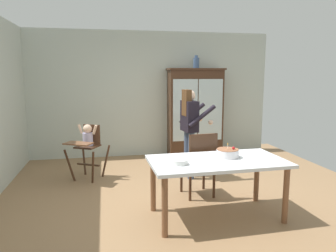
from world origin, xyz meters
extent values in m
plane|color=#93704C|center=(0.00, 0.00, 0.00)|extent=(6.24, 6.24, 0.00)
cube|color=beige|center=(0.00, 2.63, 1.35)|extent=(5.32, 0.06, 2.70)
cube|color=#422819|center=(0.93, 2.37, 0.94)|extent=(1.17, 0.42, 1.87)
cube|color=#422819|center=(0.93, 2.37, 1.89)|extent=(1.23, 0.48, 0.04)
cube|color=silver|center=(0.65, 2.15, 1.03)|extent=(0.53, 0.01, 1.31)
cube|color=silver|center=(1.20, 2.15, 1.03)|extent=(0.53, 0.01, 1.31)
cube|color=#422819|center=(0.93, 2.37, 1.03)|extent=(1.09, 0.36, 0.02)
cylinder|color=#3D567F|center=(0.94, 2.37, 2.02)|extent=(0.13, 0.13, 0.22)
cylinder|color=#3D567F|center=(0.94, 2.37, 2.16)|extent=(0.07, 0.07, 0.05)
cylinder|color=#422819|center=(-1.63, 1.04, 0.28)|extent=(0.18, 0.09, 0.56)
cylinder|color=#422819|center=(-1.24, 0.83, 0.28)|extent=(0.09, 0.18, 0.56)
cylinder|color=#422819|center=(-1.41, 1.43, 0.28)|extent=(0.09, 0.18, 0.56)
cylinder|color=#422819|center=(-1.03, 1.21, 0.28)|extent=(0.18, 0.09, 0.56)
cube|color=#422819|center=(-1.33, 1.13, 0.25)|extent=(0.39, 0.24, 0.02)
cube|color=#422819|center=(-1.33, 1.13, 0.57)|extent=(0.46, 0.46, 0.02)
cube|color=#422819|center=(-1.25, 1.26, 0.76)|extent=(0.28, 0.17, 0.34)
cube|color=brown|center=(-1.46, 0.89, 0.68)|extent=(0.50, 0.42, 0.02)
cylinder|color=#B2ADD1|center=(-1.32, 1.14, 0.70)|extent=(0.17, 0.17, 0.22)
sphere|color=beige|center=(-1.32, 1.14, 0.87)|extent=(0.15, 0.15, 0.15)
cylinder|color=beige|center=(-1.44, 1.21, 0.86)|extent=(0.11, 0.08, 0.17)
cylinder|color=beige|center=(-1.19, 1.08, 0.86)|extent=(0.11, 0.08, 0.17)
cylinder|color=#3D4C6B|center=(0.40, 0.79, 0.41)|extent=(0.11, 0.11, 0.82)
cylinder|color=#3D4C6B|center=(0.38, 0.96, 0.41)|extent=(0.11, 0.11, 0.82)
cube|color=black|center=(0.39, 0.87, 1.08)|extent=(0.25, 0.39, 0.52)
cube|color=white|center=(0.49, 0.89, 1.08)|extent=(0.02, 0.06, 0.49)
sphere|color=beige|center=(0.39, 0.87, 1.43)|extent=(0.19, 0.19, 0.19)
cube|color=brown|center=(0.34, 0.86, 1.31)|extent=(0.13, 0.21, 0.44)
cylinder|color=black|center=(0.56, 0.69, 1.10)|extent=(0.50, 0.14, 0.37)
sphere|color=beige|center=(0.72, 0.72, 0.99)|extent=(0.08, 0.08, 0.08)
cylinder|color=black|center=(0.50, 1.09, 1.10)|extent=(0.50, 0.14, 0.37)
sphere|color=beige|center=(0.66, 1.12, 0.99)|extent=(0.08, 0.08, 0.08)
cube|color=silver|center=(0.32, -0.71, 0.72)|extent=(1.69, 0.94, 0.04)
cylinder|color=brown|center=(-0.41, -1.09, 0.35)|extent=(0.07, 0.07, 0.70)
cylinder|color=brown|center=(1.07, -1.04, 0.35)|extent=(0.07, 0.07, 0.70)
cylinder|color=brown|center=(-0.43, -0.38, 0.35)|extent=(0.07, 0.07, 0.70)
cylinder|color=brown|center=(1.05, -0.33, 0.35)|extent=(0.07, 0.07, 0.70)
cylinder|color=white|center=(0.49, -0.62, 0.79)|extent=(0.28, 0.28, 0.10)
cylinder|color=#935B3D|center=(0.49, -0.62, 0.84)|extent=(0.27, 0.27, 0.01)
cylinder|color=#F2E5CC|center=(0.49, -0.62, 0.88)|extent=(0.01, 0.01, 0.06)
cone|color=yellow|center=(0.49, -0.62, 0.92)|extent=(0.02, 0.02, 0.02)
sphere|color=red|center=(0.55, -0.65, 0.87)|extent=(0.04, 0.04, 0.04)
cylinder|color=silver|center=(-0.18, -0.81, 0.77)|extent=(0.18, 0.18, 0.05)
cylinder|color=#422819|center=(0.46, 0.26, 0.23)|extent=(0.04, 0.04, 0.45)
cylinder|color=#422819|center=(0.10, 0.22, 0.23)|extent=(0.04, 0.04, 0.45)
cylinder|color=#422819|center=(0.50, -0.11, 0.23)|extent=(0.04, 0.04, 0.45)
cylinder|color=#422819|center=(0.13, -0.15, 0.23)|extent=(0.04, 0.04, 0.45)
cube|color=#473D38|center=(0.30, 0.05, 0.47)|extent=(0.48, 0.48, 0.03)
cube|color=#422819|center=(0.32, -0.15, 0.72)|extent=(0.42, 0.08, 0.48)
cylinder|color=#422819|center=(0.51, -0.13, 0.72)|extent=(0.03, 0.03, 0.48)
cylinder|color=#422819|center=(0.13, -0.16, 0.72)|extent=(0.03, 0.03, 0.48)
camera|label=1|loc=(-1.03, -4.32, 1.78)|focal=34.07mm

